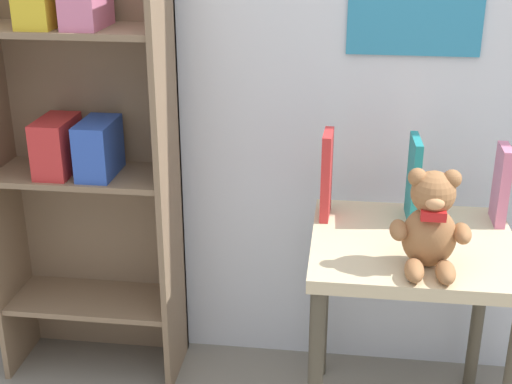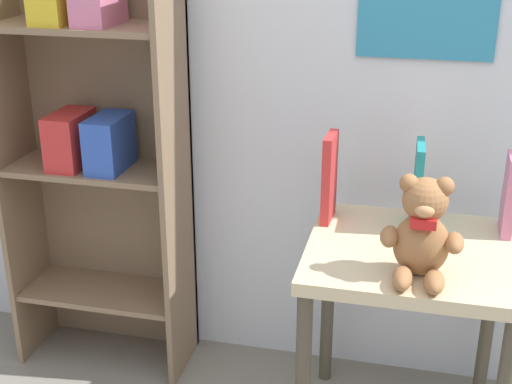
# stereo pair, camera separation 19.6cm
# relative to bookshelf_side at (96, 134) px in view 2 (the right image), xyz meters

# --- Properties ---
(bookshelf_side) EXTENTS (0.56, 0.26, 1.37)m
(bookshelf_side) POSITION_rel_bookshelf_side_xyz_m (0.00, 0.00, 0.00)
(bookshelf_side) COLOR #7F664C
(bookshelf_side) RESTS_ON ground_plane
(display_table) EXTENTS (0.54, 0.52, 0.61)m
(display_table) POSITION_rel_bookshelf_side_xyz_m (0.99, -0.22, -0.27)
(display_table) COLOR beige
(display_table) RESTS_ON ground_plane
(teddy_bear) EXTENTS (0.20, 0.18, 0.26)m
(teddy_bear) POSITION_rel_bookshelf_side_xyz_m (1.01, -0.37, -0.06)
(teddy_bear) COLOR #99663D
(teddy_bear) RESTS_ON display_table
(book_standing_red) EXTENTS (0.03, 0.12, 0.25)m
(book_standing_red) POSITION_rel_bookshelf_side_xyz_m (0.74, -0.08, -0.05)
(book_standing_red) COLOR red
(book_standing_red) RESTS_ON display_table
(book_standing_teal) EXTENTS (0.03, 0.14, 0.24)m
(book_standing_teal) POSITION_rel_bookshelf_side_xyz_m (0.99, -0.08, -0.05)
(book_standing_teal) COLOR teal
(book_standing_teal) RESTS_ON display_table
(book_standing_pink) EXTENTS (0.03, 0.11, 0.22)m
(book_standing_pink) POSITION_rel_bookshelf_side_xyz_m (1.23, -0.06, -0.06)
(book_standing_pink) COLOR #D17093
(book_standing_pink) RESTS_ON display_table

